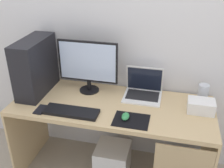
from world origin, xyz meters
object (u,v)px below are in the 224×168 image
at_px(pc_tower, 36,66).
at_px(projector, 201,106).
at_px(mouse_left, 125,116).
at_px(monitor, 88,65).
at_px(keyboard, 71,112).
at_px(subwoofer, 113,160).
at_px(speaker, 203,93).
at_px(cell_phone, 41,110).
at_px(laptop, 143,91).

distance_m(pc_tower, projector, 1.37).
bearing_deg(projector, mouse_left, -156.61).
bearing_deg(monitor, keyboard, -93.63).
xyz_separation_m(projector, subwoofer, (-0.68, -0.06, -0.64)).
distance_m(mouse_left, subwoofer, 0.65).
bearing_deg(projector, keyboard, -165.13).
bearing_deg(monitor, mouse_left, -41.33).
xyz_separation_m(pc_tower, monitor, (0.43, 0.10, 0.01)).
xyz_separation_m(speaker, cell_phone, (-1.22, -0.43, -0.07)).
relative_size(monitor, projector, 2.55).
xyz_separation_m(laptop, projector, (0.46, -0.14, -0.00)).
distance_m(monitor, keyboard, 0.43).
distance_m(speaker, projector, 0.16).
bearing_deg(speaker, projector, -97.13).
bearing_deg(subwoofer, mouse_left, -51.81).
relative_size(pc_tower, speaker, 3.13).
distance_m(monitor, cell_phone, 0.53).
bearing_deg(speaker, subwoofer, -162.67).
xyz_separation_m(pc_tower, projector, (1.36, -0.01, -0.19)).
bearing_deg(laptop, keyboard, -141.62).
bearing_deg(keyboard, cell_phone, -175.88).
distance_m(pc_tower, mouse_left, 0.88).
relative_size(monitor, speaker, 3.38).
height_order(projector, keyboard, projector).
bearing_deg(keyboard, projector, 14.87).
height_order(keyboard, subwoofer, keyboard).
bearing_deg(projector, cell_phone, -167.28).
distance_m(laptop, keyboard, 0.63).
distance_m(pc_tower, keyboard, 0.53).
height_order(projector, cell_phone, projector).
xyz_separation_m(pc_tower, subwoofer, (0.68, -0.07, -0.82)).
relative_size(speaker, cell_phone, 1.16).
height_order(monitor, speaker, monitor).
relative_size(monitor, mouse_left, 5.30).
relative_size(cell_phone, subwoofer, 0.44).
xyz_separation_m(speaker, keyboard, (-0.97, -0.41, -0.06)).
relative_size(pc_tower, projector, 2.36).
height_order(mouse_left, cell_phone, mouse_left).
bearing_deg(subwoofer, projector, 4.85).
distance_m(keyboard, mouse_left, 0.42).
relative_size(laptop, projector, 1.55).
relative_size(keyboard, mouse_left, 4.38).
distance_m(monitor, laptop, 0.51).
bearing_deg(subwoofer, keyboard, -144.72).
bearing_deg(projector, laptop, 163.48).
distance_m(pc_tower, subwoofer, 1.07).
relative_size(pc_tower, monitor, 0.93).
xyz_separation_m(pc_tower, keyboard, (0.40, -0.26, -0.22)).
bearing_deg(pc_tower, cell_phone, -60.43).
xyz_separation_m(monitor, cell_phone, (-0.27, -0.38, -0.24)).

